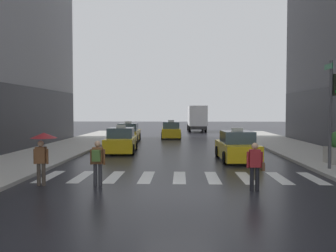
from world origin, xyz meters
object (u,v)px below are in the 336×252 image
taxi_fourth (171,131)px  traffic_light_pole (333,99)px  taxi_third (128,133)px  taxi_second (121,141)px  pedestrian_with_backpack (97,160)px  pedestrian_with_handbag (255,164)px  pedestrian_with_umbrella (43,144)px  box_truck (197,118)px  taxi_lead (237,147)px

taxi_fourth → traffic_light_pole: bearing=-68.9°
taxi_third → taxi_second: bearing=-85.0°
pedestrian_with_backpack → pedestrian_with_handbag: same height
taxi_second → pedestrian_with_backpack: size_ratio=2.80×
pedestrian_with_backpack → pedestrian_with_umbrella: bearing=177.8°
box_truck → pedestrian_with_backpack: bearing=-98.4°
traffic_light_pole → taxi_second: traffic_light_pole is taller
taxi_second → pedestrian_with_backpack: taxi_second is taller
taxi_fourth → pedestrian_with_handbag: size_ratio=2.78×
taxi_third → taxi_fourth: bearing=49.6°
box_truck → pedestrian_with_handbag: (0.44, -35.12, -0.92)m
taxi_second → box_truck: bearing=75.8°
taxi_second → pedestrian_with_handbag: taxi_second is taller
taxi_third → pedestrian_with_umbrella: pedestrian_with_umbrella is taller
traffic_light_pole → taxi_lead: bearing=135.2°
traffic_light_pole → pedestrian_with_backpack: bearing=-160.3°
taxi_lead → pedestrian_with_backpack: size_ratio=2.79×
pedestrian_with_umbrella → taxi_third: bearing=88.9°
taxi_lead → pedestrian_with_handbag: (-0.55, -7.68, 0.21)m
traffic_light_pole → pedestrian_with_backpack: (-9.73, -3.48, -2.29)m
taxi_second → pedestrian_with_handbag: size_ratio=2.80×
taxi_lead → taxi_third: 14.25m
traffic_light_pole → taxi_third: size_ratio=1.05×
taxi_second → taxi_fourth: size_ratio=1.01×
taxi_third → box_truck: size_ratio=0.60×
box_truck → pedestrian_with_umbrella: box_truck is taller
box_truck → taxi_third: bearing=-113.5°
taxi_second → taxi_fourth: bearing=76.8°
taxi_fourth → pedestrian_with_umbrella: 23.70m
traffic_light_pole → box_truck: bearing=98.5°
taxi_lead → pedestrian_with_umbrella: (-8.08, -7.05, 0.79)m
taxi_lead → box_truck: (-0.99, 27.43, 1.13)m
box_truck → pedestrian_with_handbag: 35.13m
taxi_second → taxi_fourth: (2.95, 12.55, 0.00)m
traffic_light_pole → taxi_third: (-11.37, 15.62, -2.53)m
taxi_lead → pedestrian_with_backpack: 9.36m
traffic_light_pole → pedestrian_with_handbag: (-4.22, -4.04, -2.32)m
taxi_fourth → pedestrian_with_backpack: 23.51m
taxi_second → traffic_light_pole: bearing=-34.7°
taxi_third → pedestrian_with_backpack: 19.18m
taxi_fourth → pedestrian_with_umbrella: bearing=-99.8°
taxi_lead → taxi_fourth: bearing=103.9°
taxi_lead → taxi_second: size_ratio=1.00×
traffic_light_pole → taxi_second: 13.21m
pedestrian_with_backpack → box_truck: bearing=81.6°
pedestrian_with_handbag → box_truck: bearing=90.7°
traffic_light_pole → taxi_second: bearing=145.3°
taxi_third → pedestrian_with_handbag: size_ratio=2.78×
traffic_light_pole → taxi_lead: (-3.66, 3.64, -2.53)m
pedestrian_with_umbrella → pedestrian_with_handbag: pedestrian_with_umbrella is taller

